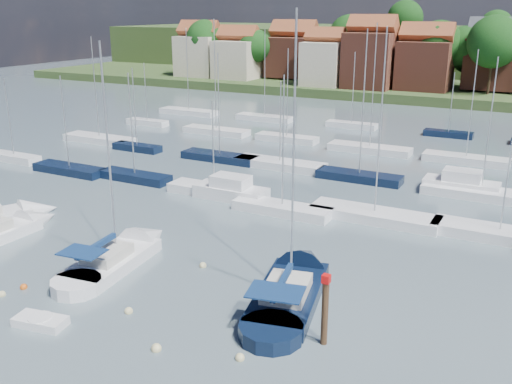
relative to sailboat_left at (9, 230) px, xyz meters
The scene contains 16 objects.
ground 39.37m from the sailboat_left, 65.51° to the left, with size 260.00×260.00×0.00m, color #46555F.
sailboat_left is the anchor object (origin of this frame).
sailboat_centre 11.08m from the sailboat_left, ahead, with size 4.51×12.42×16.47m.
sailboat_navy 23.71m from the sailboat_left, ahead, with size 6.23×13.91×18.56m.
sailboat_far 3.71m from the sailboat_left, 146.30° to the left, with size 6.89×10.08×13.29m.
tender 15.40m from the sailboat_left, 33.91° to the right, with size 3.15×1.86×0.64m.
timber_piling 27.70m from the sailboat_left, ahead, with size 0.40×0.40×6.27m.
buoy_b 10.73m from the sailboat_left, 42.29° to the right, with size 0.45×0.45×0.45m, color beige.
buoy_c 10.24m from the sailboat_left, 35.31° to the right, with size 0.46×0.46×0.46m, color #D85914.
buoy_d 21.42m from the sailboat_left, 20.68° to the right, with size 0.55×0.55×0.55m, color beige.
buoy_e 16.85m from the sailboat_left, ahead, with size 0.49×0.49×0.49m, color beige.
buoy_f 25.10m from the sailboat_left, 14.45° to the right, with size 0.49×0.49×0.49m, color beige.
buoy_g 11.55m from the sailboat_left, ahead, with size 0.51×0.51×0.51m, color #D85914.
buoy_h 17.07m from the sailboat_left, 17.77° to the right, with size 0.50×0.50×0.50m, color beige.
marina_field 35.94m from the sailboat_left, 59.53° to the left, with size 79.62×41.41×15.93m.
far_shore_town 129.90m from the sailboat_left, 81.79° to the left, with size 212.46×90.00×22.27m.
Camera 1 is at (20.26, -23.78, 16.96)m, focal length 40.00 mm.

